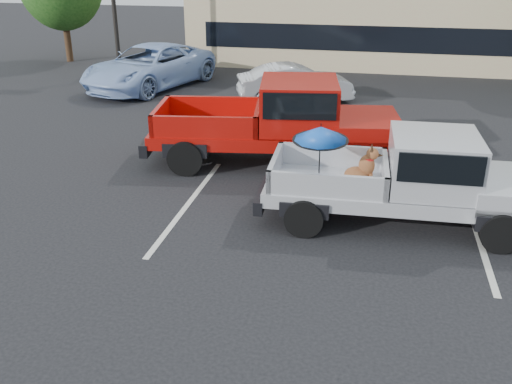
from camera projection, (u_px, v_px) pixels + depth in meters
ground at (315, 263)px, 10.14m from camera, size 90.00×90.00×0.00m
stripe_left at (189, 203)px, 12.50m from camera, size 0.12×5.00×0.01m
stripe_right at (476, 229)px, 11.37m from camera, size 0.12×5.00×0.01m
silver_pickup at (419, 175)px, 11.19m from camera, size 5.75×2.26×2.06m
red_pickup at (291, 119)px, 14.44m from camera, size 6.77×3.16×2.15m
silver_sedan at (295, 84)px, 20.39m from camera, size 4.32×2.79×1.35m
blue_suv at (149, 67)px, 22.48m from camera, size 4.44×6.53×1.66m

